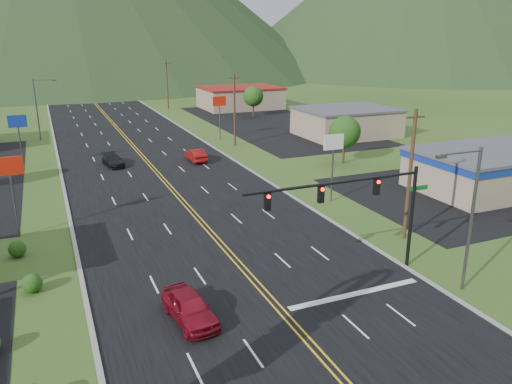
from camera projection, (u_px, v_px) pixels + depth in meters
name	position (u px, v px, depth m)	size (l,w,h in m)	color
traffic_signal	(362.00, 199.00, 30.99)	(13.10, 0.43, 7.00)	black
streetlight_east	(469.00, 211.00, 29.29)	(3.28, 0.25, 9.00)	#59595E
streetlight_west	(39.00, 105.00, 73.38)	(3.28, 0.25, 9.00)	#59595E
building_east_near	(493.00, 167.00, 50.36)	(15.40, 10.40, 4.10)	tan
building_east_mid	(346.00, 122.00, 77.46)	(14.40, 11.40, 4.30)	tan
building_east_far	(240.00, 98.00, 106.63)	(16.40, 12.40, 4.50)	tan
pole_sign_west_a	(10.00, 174.00, 37.46)	(2.00, 0.18, 6.40)	#59595E
pole_sign_west_b	(18.00, 127.00, 56.76)	(2.00, 0.18, 6.40)	#59595E
pole_sign_east_a	(333.00, 149.00, 45.80)	(2.00, 0.18, 6.40)	#59595E
pole_sign_east_b	(219.00, 106.00, 73.87)	(2.00, 0.18, 6.40)	#59595E
tree_east_a	(345.00, 132.00, 60.04)	(3.84, 3.84, 5.82)	#382314
tree_east_b	(253.00, 96.00, 94.87)	(3.84, 3.84, 5.82)	#382314
utility_pole_a	(410.00, 174.00, 37.19)	(1.60, 0.28, 10.00)	#382314
utility_pole_b	(235.00, 109.00, 69.65)	(1.60, 0.28, 10.00)	#382314
utility_pole_c	(167.00, 84.00, 104.74)	(1.60, 0.28, 10.00)	#382314
utility_pole_d	(134.00, 72.00, 139.83)	(1.60, 0.28, 10.00)	#382314
car_red_near	(190.00, 308.00, 27.26)	(1.92, 4.78, 1.63)	maroon
car_dark_mid	(113.00, 161.00, 59.72)	(1.86, 4.58, 1.33)	black
car_red_far	(196.00, 155.00, 61.96)	(1.62, 4.65, 1.53)	maroon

